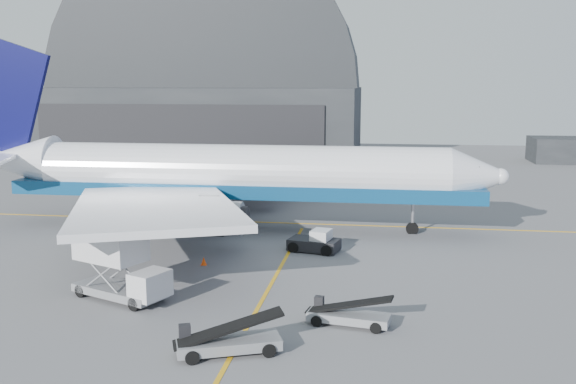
% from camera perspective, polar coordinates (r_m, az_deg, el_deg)
% --- Properties ---
extents(ground, '(200.00, 200.00, 0.00)m').
position_cam_1_polar(ground, '(39.79, -1.98, -9.02)').
color(ground, '#565659').
rests_on(ground, ground).
extents(taxi_lines, '(80.00, 42.12, 0.02)m').
position_cam_1_polar(taxi_lines, '(51.80, 0.53, -4.56)').
color(taxi_lines, gold).
rests_on(taxi_lines, ground).
extents(hangar, '(50.00, 28.30, 28.00)m').
position_cam_1_polar(hangar, '(106.06, -7.50, 7.87)').
color(hangar, black).
rests_on(hangar, ground).
extents(distant_bldg_a, '(14.00, 8.00, 4.00)m').
position_cam_1_polar(distant_bldg_a, '(114.16, 24.16, 2.42)').
color(distant_bldg_a, black).
rests_on(distant_bldg_a, ground).
extents(airliner, '(49.03, 47.55, 17.21)m').
position_cam_1_polar(airliner, '(56.78, -5.96, 1.59)').
color(airliner, white).
rests_on(airliner, ground).
extents(catering_truck, '(6.59, 4.57, 4.26)m').
position_cam_1_polar(catering_truck, '(39.57, -14.89, -6.18)').
color(catering_truck, gray).
rests_on(catering_truck, ground).
extents(pushback_tug, '(4.16, 2.97, 1.75)m').
position_cam_1_polar(pushback_tug, '(49.30, 2.46, -4.53)').
color(pushback_tug, black).
rests_on(pushback_tug, ground).
extents(belt_loader_a, '(5.29, 3.35, 2.00)m').
position_cam_1_polar(belt_loader_a, '(31.42, -5.41, -13.09)').
color(belt_loader_a, gray).
rests_on(belt_loader_a, ground).
extents(belt_loader_b, '(4.73, 2.23, 1.77)m').
position_cam_1_polar(belt_loader_b, '(34.90, 5.34, -10.84)').
color(belt_loader_b, gray).
rests_on(belt_loader_b, ground).
extents(traffic_cone, '(0.41, 0.41, 0.59)m').
position_cam_1_polar(traffic_cone, '(46.07, -7.50, -6.11)').
color(traffic_cone, '#FF4B08').
rests_on(traffic_cone, ground).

